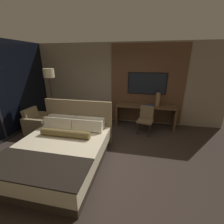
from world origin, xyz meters
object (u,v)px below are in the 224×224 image
bed (62,149)px  floor_lamp (49,78)px  desk_chair (146,117)px  armchair_by_window (39,124)px  desk (145,112)px  book (149,105)px  tv (147,83)px  vase_tall (158,100)px

bed → floor_lamp: size_ratio=1.15×
desk_chair → armchair_by_window: (-3.39, -0.61, -0.25)m
desk → floor_lamp: (-3.11, -0.65, 1.14)m
desk_chair → desk: bearing=104.9°
floor_lamp → book: (3.23, 0.66, -0.89)m
bed → desk: 3.06m
tv → book: (0.12, -0.23, -0.69)m
bed → armchair_by_window: size_ratio=2.88×
desk → tv: (0.00, 0.24, 0.94)m
desk → book: 0.28m
floor_lamp → vase_tall: 3.61m
desk → desk_chair: (0.02, -0.55, -0.01)m
floor_lamp → vase_tall: floor_lamp is taller
tv → armchair_by_window: tv is taller
desk → armchair_by_window: armchair_by_window is taller
armchair_by_window → book: book is taller
desk → armchair_by_window: (-3.37, -1.15, -0.26)m
vase_tall → book: vase_tall is taller
desk → vase_tall: size_ratio=4.42×
bed → book: bearing=51.2°
desk_chair → vase_tall: vase_tall is taller
desk → tv: bearing=90.0°
tv → armchair_by_window: bearing=-157.6°
desk → vase_tall: bearing=-5.8°
desk_chair → book: bearing=92.5°
bed → vase_tall: 3.34m
desk → armchair_by_window: bearing=-161.1°
tv → armchair_by_window: (-3.37, -1.39, -1.20)m
floor_lamp → desk: bearing=11.8°
desk_chair → armchair_by_window: desk_chair is taller
bed → vase_tall: (2.22, 2.40, 0.66)m
vase_tall → tv: bearing=144.1°
tv → vase_tall: 0.67m
book → armchair_by_window: bearing=-161.6°
floor_lamp → vase_tall: bearing=9.9°
desk → desk_chair: desk_chair is taller
floor_lamp → book: size_ratio=8.67×
bed → tv: tv is taller
bed → desk_chair: 2.66m
desk_chair → vase_tall: bearing=67.4°
desk → book: size_ratio=8.77×
bed → tv: (1.84, 2.67, 1.14)m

